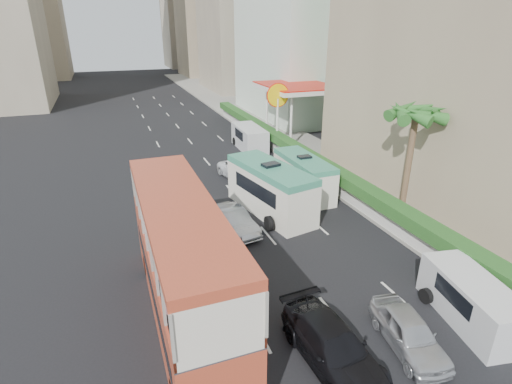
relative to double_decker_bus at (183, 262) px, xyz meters
name	(u,v)px	position (x,y,z in m)	size (l,w,h in m)	color
ground_plane	(318,284)	(6.00, 0.00, -2.53)	(200.00, 200.00, 0.00)	black
double_decker_bus	(183,262)	(0.00, 0.00, 0.00)	(2.50, 11.00, 5.06)	#B84328
car_silver_lane_a	(234,231)	(3.97, 6.19, -2.53)	(1.42, 4.07, 1.34)	#B6B8BD
car_silver_lane_b	(406,346)	(7.20, -4.50, -2.53)	(1.54, 3.83, 1.30)	#B6B8BD
car_black	(331,362)	(4.23, -4.18, -2.53)	(1.99, 4.89, 1.42)	black
van_asset	(242,180)	(7.05, 13.81, -2.53)	(2.22, 4.81, 1.34)	silver
minibus_near	(270,189)	(6.90, 7.85, -1.01)	(2.28, 6.85, 3.03)	silver
minibus_far	(303,176)	(10.17, 9.78, -1.23)	(1.95, 5.86, 2.60)	silver
panel_van_near	(472,301)	(10.45, -4.19, -1.62)	(1.82, 4.54, 1.82)	silver
panel_van_far	(250,138)	(10.40, 21.42, -1.49)	(2.08, 5.21, 2.08)	silver
sidewalk	(279,134)	(15.00, 25.00, -2.44)	(6.00, 120.00, 0.18)	#99968C
kerb_wall	(302,163)	(12.20, 14.00, -1.85)	(0.30, 44.00, 1.00)	silver
hedge	(302,153)	(12.20, 14.00, -1.00)	(1.10, 44.00, 0.70)	#2D6626
palm_tree	(408,167)	(13.80, 4.00, 0.85)	(0.36, 0.36, 6.40)	brown
shell_station	(296,112)	(16.00, 23.00, 0.22)	(6.50, 8.00, 5.50)	silver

